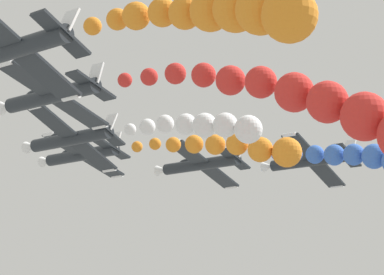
{
  "coord_description": "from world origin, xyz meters",
  "views": [
    {
      "loc": [
        -56.74,
        -48.09,
        63.47
      ],
      "look_at": [
        0.0,
        0.0,
        78.9
      ],
      "focal_mm": 83.98,
      "sensor_mm": 36.0,
      "label": 1
    }
  ],
  "objects": [
    {
      "name": "airplane_trailing",
      "position": [
        -25.87,
        -8.42,
        78.82
      ],
      "size": [
        8.78,
        10.35,
        4.45
      ],
      "rotation": [
        0.0,
        0.45,
        0.0
      ],
      "color": "#23282D"
    },
    {
      "name": "airplane_lead",
      "position": [
        -0.46,
        13.33,
        78.94
      ],
      "size": [
        9.24,
        10.35,
        3.39
      ],
      "rotation": [
        0.0,
        0.3,
        0.0
      ],
      "color": "#23282D"
    },
    {
      "name": "airplane_right_outer",
      "position": [
        16.35,
        -1.16,
        79.02
      ],
      "size": [
        8.8,
        10.35,
        4.41
      ],
      "rotation": [
        0.0,
        0.44,
        0.0
      ],
      "color": "#23282D"
    },
    {
      "name": "smoke_trail_left_inner",
      "position": [
        -7.53,
        -7.94,
        77.47
      ],
      "size": [
        2.58,
        12.16,
        2.99
      ],
      "color": "white"
    },
    {
      "name": "airplane_right_inner",
      "position": [
        8.78,
        6.47,
        78.5
      ],
      "size": [
        9.08,
        10.35,
        3.7
      ],
      "rotation": [
        0.0,
        0.36,
        0.0
      ],
      "color": "#23282D"
    },
    {
      "name": "smoke_trail_left_outer",
      "position": [
        -16.66,
        -26.39,
        73.2
      ],
      "size": [
        3.2,
        25.91,
        11.02
      ],
      "color": "red"
    },
    {
      "name": "smoke_trail_trailing",
      "position": [
        -26.55,
        -24.65,
        77.11
      ],
      "size": [
        3.01,
        14.71,
        4.48
      ],
      "color": "orange"
    },
    {
      "name": "smoke_trail_lead",
      "position": [
        0.87,
        -4.7,
        77.53
      ],
      "size": [
        3.81,
        16.28,
        3.74
      ],
      "color": "orange"
    },
    {
      "name": "airplane_left_outer",
      "position": [
        -16.69,
        -1.08,
        79.08
      ],
      "size": [
        9.22,
        10.35,
        3.42
      ],
      "rotation": [
        0.0,
        0.31,
        0.0
      ],
      "color": "#23282D"
    },
    {
      "name": "airplane_left_inner",
      "position": [
        -8.07,
        6.4,
        78.35
      ],
      "size": [
        8.79,
        10.35,
        4.43
      ],
      "rotation": [
        0.0,
        0.44,
        0.0
      ],
      "color": "#23282D"
    }
  ]
}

